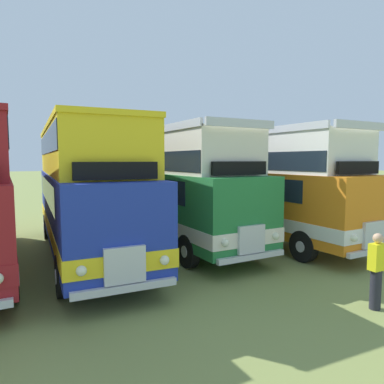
{
  "coord_description": "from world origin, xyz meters",
  "views": [
    {
      "loc": [
        -2.21,
        -12.66,
        3.35
      ],
      "look_at": [
        4.68,
        0.91,
        1.94
      ],
      "focal_mm": 32.83,
      "sensor_mm": 36.0,
      "label": 1
    }
  ],
  "objects_px": {
    "bus_fourth_in_row": "(175,184)",
    "bus_fifth_in_row": "(252,182)",
    "marshal_person": "(376,271)",
    "bus_third_in_row": "(86,185)"
  },
  "relations": [
    {
      "from": "bus_fourth_in_row",
      "to": "bus_fifth_in_row",
      "type": "relative_size",
      "value": 0.85
    },
    {
      "from": "marshal_person",
      "to": "bus_fifth_in_row",
      "type": "bearing_deg",
      "value": 73.59
    },
    {
      "from": "bus_fifth_in_row",
      "to": "marshal_person",
      "type": "distance_m",
      "value": 8.1
    },
    {
      "from": "bus_fourth_in_row",
      "to": "marshal_person",
      "type": "relative_size",
      "value": 5.66
    },
    {
      "from": "bus_fourth_in_row",
      "to": "bus_fifth_in_row",
      "type": "height_order",
      "value": "same"
    },
    {
      "from": "bus_third_in_row",
      "to": "marshal_person",
      "type": "xyz_separation_m",
      "value": [
        4.9,
        -7.59,
        -1.58
      ]
    },
    {
      "from": "bus_fourth_in_row",
      "to": "bus_fifth_in_row",
      "type": "xyz_separation_m",
      "value": [
        3.58,
        -0.31,
        0.01
      ]
    },
    {
      "from": "bus_third_in_row",
      "to": "marshal_person",
      "type": "distance_m",
      "value": 9.17
    },
    {
      "from": "bus_third_in_row",
      "to": "bus_fifth_in_row",
      "type": "distance_m",
      "value": 7.15
    },
    {
      "from": "bus_third_in_row",
      "to": "marshal_person",
      "type": "relative_size",
      "value": 6.12
    }
  ]
}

